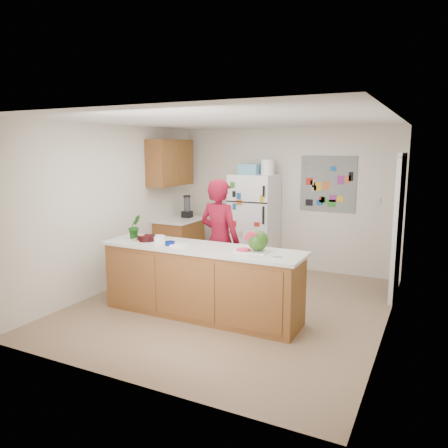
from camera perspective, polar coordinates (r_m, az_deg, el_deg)
The scene contains 26 objects.
floor at distance 6.15m, azimuth 0.99°, elevation -10.67°, with size 4.00×4.50×0.02m, color brown.
wall_back at distance 7.92m, azimuth 8.07°, elevation 3.25°, with size 4.00×0.02×2.50m, color beige.
wall_left at distance 6.93m, azimuth -14.18°, elevation 2.11°, with size 0.02×4.50×2.50m, color beige.
wall_right at distance 5.30m, azimuth 21.04°, elevation -0.55°, with size 0.02×4.50×2.50m, color beige.
ceiling at distance 5.78m, azimuth 1.06°, elevation 13.45°, with size 4.00×4.50×0.02m, color white.
doorway at distance 6.77m, azimuth 21.92°, elevation -0.45°, with size 0.03×0.85×2.04m, color black.
peninsula_base at distance 5.67m, azimuth -3.03°, elevation -7.67°, with size 2.60×0.62×0.88m, color brown.
peninsula_top at distance 5.55m, azimuth -3.07°, elevation -3.14°, with size 2.68×0.70×0.04m, color silver.
side_counter_base at distance 7.95m, azimuth -5.84°, elevation -2.67°, with size 0.60×0.80×0.86m, color brown.
side_counter_top at distance 7.87m, azimuth -5.90°, elevation 0.53°, with size 0.64×0.84×0.04m, color silver.
upper_cabinets at distance 7.80m, azimuth -7.05°, elevation 7.96°, with size 0.35×1.00×0.80m, color brown.
refrigerator at distance 7.77m, azimuth 3.96°, elevation 0.22°, with size 0.75×0.70×1.70m, color silver.
fridge_top_bin at distance 7.71m, azimuth 3.36°, elevation 7.18°, with size 0.35×0.28×0.18m, color #5999B2.
photo_collage at distance 7.67m, azimuth 13.42°, elevation 5.11°, with size 0.95×0.01×0.95m, color slate.
person at distance 6.16m, azimuth -0.58°, elevation -2.11°, with size 0.63×0.42×1.74m, color maroon.
blender_appliance at distance 7.98m, azimuth -4.85°, elevation 2.20°, with size 0.12×0.12×0.38m, color black.
cutting_board at distance 5.29m, azimuth 3.73°, elevation -3.53°, with size 0.39×0.29×0.01m, color silver.
watermelon at distance 5.25m, azimuth 4.44°, elevation -2.15°, with size 0.25×0.25×0.25m, color #2E5B1A.
watermelon_slice at distance 5.27m, azimuth 2.56°, elevation -3.36°, with size 0.16×0.16×0.02m, color red.
cherry_bowl at distance 5.97m, azimuth -10.12°, elevation -1.83°, with size 0.24×0.24×0.07m, color black.
white_bowl at distance 5.98m, azimuth -8.61°, elevation -1.81°, with size 0.19×0.19×0.06m, color silver.
cobalt_bowl at distance 5.65m, azimuth -7.08°, elevation -2.51°, with size 0.13×0.13×0.05m, color #021563.
plate at distance 6.01m, azimuth -10.71°, elevation -2.02°, with size 0.25×0.25×0.02m, color beige.
paper_towel at distance 5.62m, azimuth -5.81°, elevation -2.71°, with size 0.19×0.17×0.02m, color white.
keys at distance 5.01m, azimuth 6.95°, elevation -4.34°, with size 0.10×0.04×0.01m, color gray.
potted_plant at distance 6.15m, azimuth -11.59°, elevation -0.31°, with size 0.18×0.15×0.33m, color #1A4313.
Camera 1 is at (2.47, -5.21, 2.15)m, focal length 35.00 mm.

